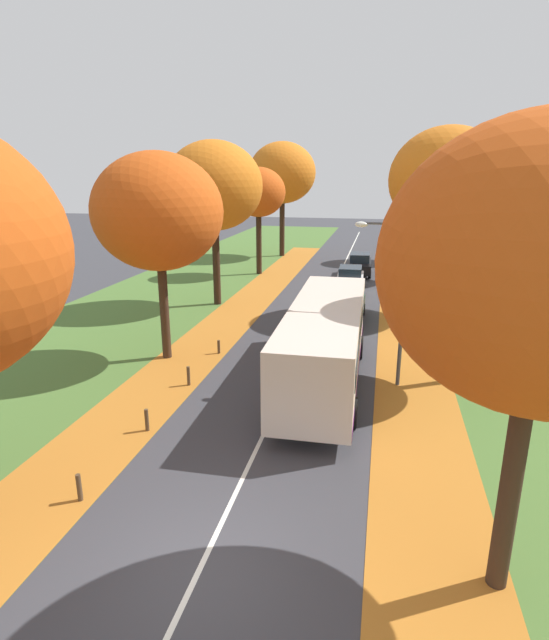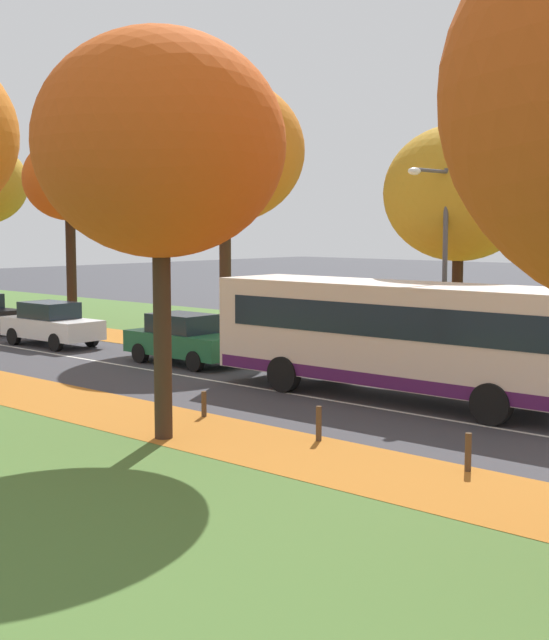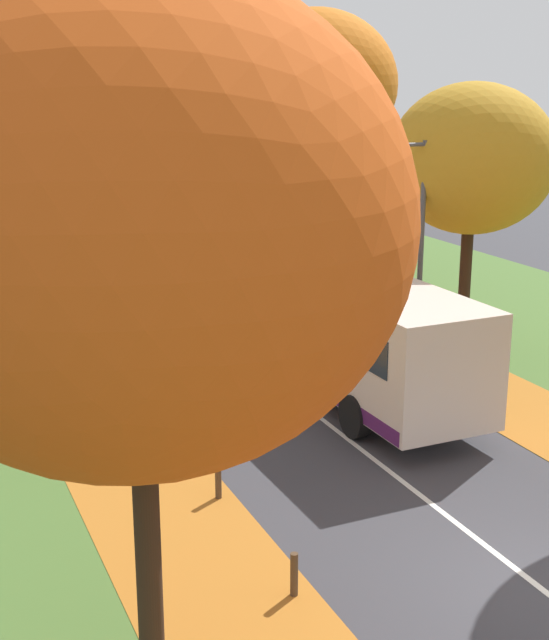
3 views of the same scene
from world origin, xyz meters
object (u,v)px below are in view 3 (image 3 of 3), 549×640
tree_right_mid (316,85)px  streetlamp_right (411,230)px  tree_left_near (33,147)px  car_white_following (157,248)px  bollard_fourth (163,417)px  car_green_lead (225,283)px  bollard_fifth (124,372)px  car_black_third_in_line (128,226)px  bollard_second (294,575)px  tree_right_far (218,100)px  bollard_third (218,481)px  tree_left_nearest (134,222)px  tree_right_near (472,159)px  bus (334,320)px  tree_right_distant (174,94)px

tree_right_mid → streetlamp_right: 11.75m
tree_left_near → car_white_following: (6.71, 14.10, -5.25)m
streetlamp_right → car_white_following: (-2.49, 14.98, -2.92)m
bollard_fourth → car_green_lead: car_green_lead is taller
bollard_fifth → car_black_third_in_line: size_ratio=0.14×
bollard_second → tree_left_near: bearing=101.8°
tree_right_far → bollard_third: size_ratio=11.63×
tree_left_near → car_black_third_in_line: bearing=70.5°
tree_left_nearest → tree_right_far: bearing=68.4°
tree_left_near → bollard_fifth: tree_left_near is taller
bollard_fourth → car_white_following: size_ratio=0.17×
tree_left_nearest → bollard_third: (2.55, 4.53, -5.66)m
tree_left_near → tree_right_near: 11.54m
tree_right_mid → car_green_lead: bearing=-148.5°
tree_right_far → bollard_second: 30.95m
tree_left_nearest → tree_right_far: (11.88, 29.94, 0.40)m
tree_right_mid → car_black_third_in_line: (-4.73, 9.86, -6.38)m
car_green_lead → car_white_following: size_ratio=0.99×
bus → tree_right_near: bearing=13.5°
tree_left_near → tree_right_far: (11.35, 19.39, 0.35)m
tree_right_mid → bollard_fourth: bearing=-127.8°
tree_left_near → tree_right_far: bearing=59.6°
bollard_fourth → tree_right_near: bearing=14.4°
tree_right_far → bollard_fourth: 24.61m
tree_right_near → car_black_third_in_line: size_ratio=1.75×
tree_left_nearest → bollard_second: 6.29m
tree_left_near → tree_right_distant: tree_right_distant is taller
tree_right_distant → car_black_third_in_line: 10.73m
bollard_third → bus: bus is taller
bollard_third → streetlamp_right: (7.18, 5.14, 3.38)m
bollard_fifth → streetlamp_right: 8.17m
bollard_second → car_black_third_in_line: (5.05, 29.39, 0.46)m
bollard_second → car_green_lead: (5.07, 16.63, 0.46)m
car_black_third_in_line → bollard_fifth: bearing=-104.8°
tree_right_far → tree_right_near: bearing=-89.5°
car_white_following → bollard_fifth: bearing=-109.6°
streetlamp_right → car_white_following: bearing=99.4°
bollard_fifth → car_black_third_in_line: bearing=75.2°
tree_left_nearest → tree_right_distant: bearing=72.1°
tree_right_distant → tree_right_far: bearing=-93.3°
tree_left_nearest → bollard_fifth: size_ratio=14.71×
tree_right_near → bollard_fourth: (-9.53, -2.44, -5.02)m
tree_right_distant → bollard_fourth: tree_right_distant is taller
tree_right_near → bollard_second: size_ratio=10.47×
bollard_fifth → car_green_lead: car_green_lead is taller
tree_left_near → bollard_third: bearing=-71.4°
tree_right_far → car_white_following: bearing=-131.2°
tree_right_near → car_black_third_in_line: bearing=102.6°
tree_right_distant → streetlamp_right: bearing=-95.2°
bus → streetlamp_right: bearing=8.8°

